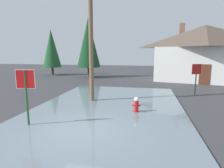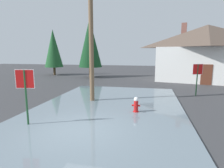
# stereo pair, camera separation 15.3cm
# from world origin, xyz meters

# --- Properties ---
(ground_plane) EXTENTS (80.00, 80.00, 0.10)m
(ground_plane) POSITION_xyz_m (0.00, 0.00, -0.05)
(ground_plane) COLOR #38383A
(flood_puddle) EXTENTS (8.10, 13.25, 0.08)m
(flood_puddle) POSITION_xyz_m (0.44, 2.79, 0.04)
(flood_puddle) COLOR slate
(flood_puddle) RESTS_ON ground
(lane_stop_bar) EXTENTS (4.46, 0.44, 0.01)m
(lane_stop_bar) POSITION_xyz_m (-0.09, -1.93, 0.00)
(lane_stop_bar) COLOR silver
(lane_stop_bar) RESTS_ON ground
(stop_sign_near) EXTENTS (0.78, 0.16, 2.42)m
(stop_sign_near) POSITION_xyz_m (-2.33, 0.05, 1.74)
(stop_sign_near) COLOR #1E4C28
(stop_sign_near) RESTS_ON ground
(fire_hydrant) EXTENTS (0.43, 0.37, 0.85)m
(fire_hydrant) POSITION_xyz_m (2.01, 2.71, 0.42)
(fire_hydrant) COLOR red
(fire_hydrant) RESTS_ON ground
(utility_pole) EXTENTS (1.60, 0.28, 9.95)m
(utility_pole) POSITION_xyz_m (-0.92, 4.47, 5.16)
(utility_pole) COLOR brown
(utility_pole) RESTS_ON ground
(stop_sign_far) EXTENTS (0.73, 0.25, 2.31)m
(stop_sign_far) POSITION_xyz_m (5.98, 7.65, 1.65)
(stop_sign_far) COLOR #1E4C28
(stop_sign_far) RESTS_ON ground
(house) EXTENTS (11.80, 8.73, 6.61)m
(house) POSITION_xyz_m (8.61, 15.88, 3.18)
(house) COLOR silver
(house) RESTS_ON ground
(pine_tree_tall_left) EXTENTS (2.52, 2.52, 6.30)m
(pine_tree_tall_left) POSITION_xyz_m (-10.74, 17.33, 3.71)
(pine_tree_tall_left) COLOR #4C3823
(pine_tree_tall_left) RESTS_ON ground
(pine_tree_mid_left) EXTENTS (2.95, 2.95, 7.37)m
(pine_tree_mid_left) POSITION_xyz_m (-4.88, 15.93, 4.33)
(pine_tree_mid_left) COLOR #4C3823
(pine_tree_mid_left) RESTS_ON ground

